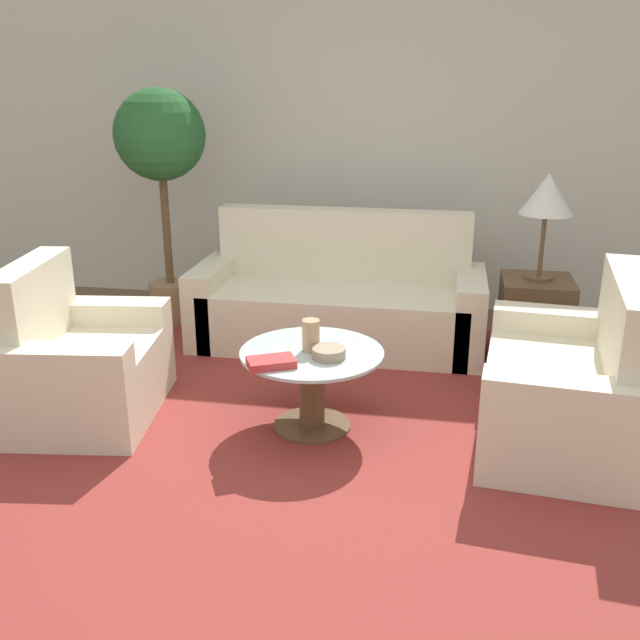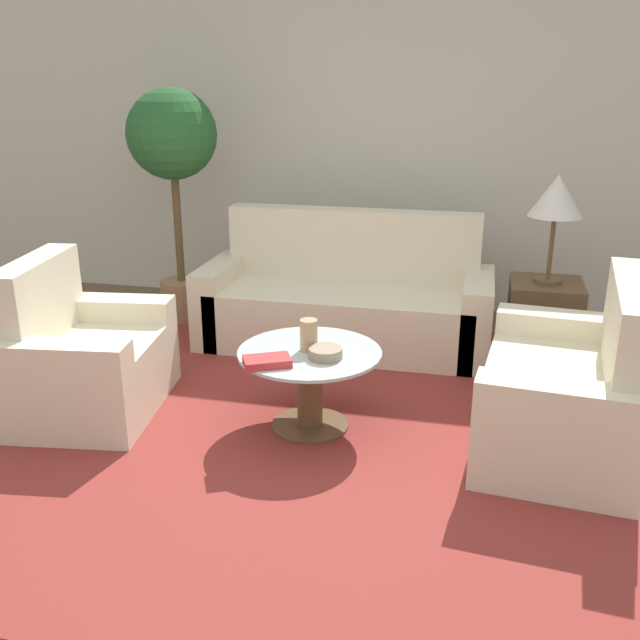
{
  "view_description": "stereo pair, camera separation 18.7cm",
  "coord_description": "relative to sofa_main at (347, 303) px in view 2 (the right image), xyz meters",
  "views": [
    {
      "loc": [
        0.72,
        -2.93,
        1.89
      ],
      "look_at": [
        0.04,
        0.83,
        0.55
      ],
      "focal_mm": 40.0,
      "sensor_mm": 36.0,
      "label": 1
    },
    {
      "loc": [
        0.9,
        -2.89,
        1.89
      ],
      "look_at": [
        0.04,
        0.83,
        0.55
      ],
      "focal_mm": 40.0,
      "sensor_mm": 36.0,
      "label": 2
    }
  ],
  "objects": [
    {
      "name": "ground_plane",
      "position": [
        0.02,
        -1.95,
        -0.3
      ],
      "size": [
        14.0,
        14.0,
        0.0
      ],
      "primitive_type": "plane",
      "color": "brown"
    },
    {
      "name": "table_lamp",
      "position": [
        1.37,
        -0.06,
        0.82
      ],
      "size": [
        0.35,
        0.35,
        0.71
      ],
      "color": "brown",
      "rests_on": "side_table"
    },
    {
      "name": "armchair",
      "position": [
        -1.29,
        -1.44,
        -0.01
      ],
      "size": [
        0.86,
        1.07,
        0.9
      ],
      "rotation": [
        0.0,
        0.0,
        1.7
      ],
      "color": "beige",
      "rests_on": "ground_plane"
    },
    {
      "name": "rug",
      "position": [
        0.06,
        -1.37,
        -0.29
      ],
      "size": [
        3.63,
        3.57,
        0.01
      ],
      "color": "maroon",
      "rests_on": "ground_plane"
    },
    {
      "name": "loveseat",
      "position": [
        1.45,
        -1.26,
        -0.0
      ],
      "size": [
        0.88,
        1.31,
        0.92
      ],
      "rotation": [
        0.0,
        0.0,
        -1.67
      ],
      "color": "beige",
      "rests_on": "ground_plane"
    },
    {
      "name": "vase",
      "position": [
        0.05,
        -1.36,
        0.25
      ],
      "size": [
        0.1,
        0.1,
        0.17
      ],
      "color": "tan",
      "rests_on": "coffee_table"
    },
    {
      "name": "book_stack",
      "position": [
        -0.1,
        -1.61,
        0.18
      ],
      "size": [
        0.28,
        0.24,
        0.04
      ],
      "rotation": [
        0.0,
        0.0,
        0.47
      ],
      "color": "#BC3333",
      "rests_on": "coffee_table"
    },
    {
      "name": "bowl",
      "position": [
        0.17,
        -1.45,
        0.19
      ],
      "size": [
        0.18,
        0.18,
        0.06
      ],
      "color": "gray",
      "rests_on": "coffee_table"
    },
    {
      "name": "side_table",
      "position": [
        1.37,
        -0.06,
        -0.02
      ],
      "size": [
        0.47,
        0.47,
        0.56
      ],
      "color": "brown",
      "rests_on": "ground_plane"
    },
    {
      "name": "wall_back",
      "position": [
        0.02,
        0.98,
        1.0
      ],
      "size": [
        10.0,
        0.06,
        2.6
      ],
      "color": "beige",
      "rests_on": "ground_plane"
    },
    {
      "name": "coffee_table",
      "position": [
        0.06,
        -1.37,
        -0.0
      ],
      "size": [
        0.78,
        0.78,
        0.46
      ],
      "color": "brown",
      "rests_on": "ground_plane"
    },
    {
      "name": "sofa_main",
      "position": [
        0.0,
        0.0,
        0.0
      ],
      "size": [
        2.06,
        0.8,
        0.94
      ],
      "color": "beige",
      "rests_on": "ground_plane"
    },
    {
      "name": "potted_plant",
      "position": [
        -1.38,
        0.22,
        1.01
      ],
      "size": [
        0.67,
        0.67,
        1.78
      ],
      "color": "#93704C",
      "rests_on": "ground_plane"
    }
  ]
}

